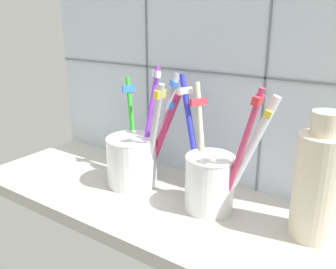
% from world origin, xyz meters
% --- Properties ---
extents(counter_slab, '(0.64, 0.22, 0.02)m').
position_xyz_m(counter_slab, '(0.00, 0.00, 0.01)').
color(counter_slab, '#BCB7AD').
rests_on(counter_slab, ground).
extents(tile_wall_back, '(0.64, 0.02, 0.45)m').
position_xyz_m(tile_wall_back, '(0.00, 0.12, 0.22)').
color(tile_wall_back, silver).
rests_on(tile_wall_back, ground).
extents(toothbrush_cup_left, '(0.12, 0.10, 0.19)m').
position_xyz_m(toothbrush_cup_left, '(-0.07, 0.02, 0.07)').
color(toothbrush_cup_left, white).
rests_on(toothbrush_cup_left, counter_slab).
extents(toothbrush_cup_right, '(0.16, 0.07, 0.18)m').
position_xyz_m(toothbrush_cup_right, '(0.07, 0.02, 0.07)').
color(toothbrush_cup_right, white).
rests_on(toothbrush_cup_right, counter_slab).
extents(ceramic_vase, '(0.06, 0.06, 0.16)m').
position_xyz_m(ceramic_vase, '(0.21, 0.03, 0.09)').
color(ceramic_vase, beige).
rests_on(ceramic_vase, counter_slab).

